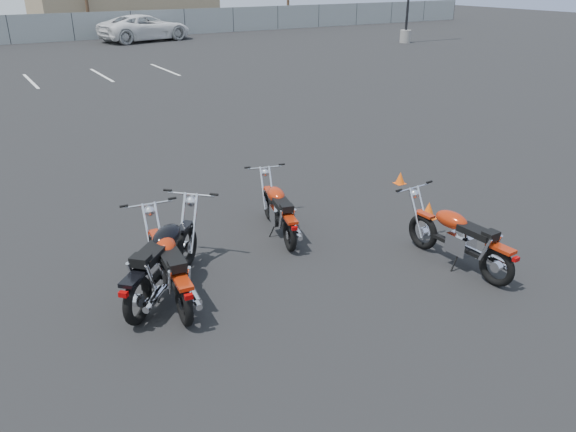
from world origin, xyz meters
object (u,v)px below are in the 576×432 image
motorcycle_front_red (169,266)px  motorcycle_rear_red (460,238)px  motorcycle_third_red (279,211)px  white_van (144,20)px  motorcycle_second_black (163,260)px

motorcycle_front_red → motorcycle_rear_red: motorcycle_front_red is taller
motorcycle_front_red → motorcycle_third_red: motorcycle_front_red is taller
motorcycle_third_red → motorcycle_rear_red: (1.82, -2.49, 0.03)m
white_van → motorcycle_rear_red: bearing=158.7°
motorcycle_front_red → motorcycle_second_black: bearing=100.0°
motorcycle_third_red → motorcycle_rear_red: 3.08m
motorcycle_third_red → motorcycle_rear_red: size_ratio=0.93×
white_van → motorcycle_second_black: bearing=151.0°
motorcycle_second_black → motorcycle_rear_red: motorcycle_second_black is taller
motorcycle_second_black → white_van: white_van is taller
motorcycle_front_red → motorcycle_rear_red: size_ratio=1.04×
motorcycle_rear_red → white_van: white_van is taller
motorcycle_third_red → motorcycle_rear_red: motorcycle_rear_red is taller
motorcycle_second_black → motorcycle_third_red: size_ratio=1.00×
motorcycle_second_black → motorcycle_rear_red: 4.55m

